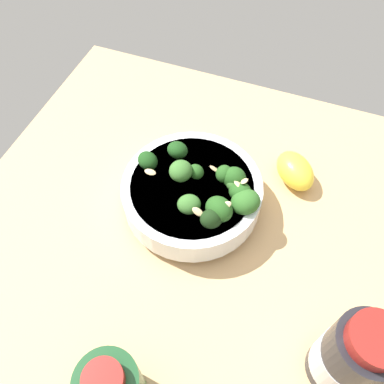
% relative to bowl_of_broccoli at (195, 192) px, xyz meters
% --- Properties ---
extents(ground_plane, '(0.71, 0.71, 0.05)m').
position_rel_bowl_of_broccoli_xyz_m(ground_plane, '(0.00, 0.03, -0.07)').
color(ground_plane, tan).
extents(bowl_of_broccoli, '(0.23, 0.22, 0.10)m').
position_rel_bowl_of_broccoli_xyz_m(bowl_of_broccoli, '(0.00, 0.00, 0.00)').
color(bowl_of_broccoli, white).
rests_on(bowl_of_broccoli, ground_plane).
extents(lemon_wedge, '(0.09, 0.10, 0.05)m').
position_rel_bowl_of_broccoli_xyz_m(lemon_wedge, '(-0.14, -0.11, -0.02)').
color(lemon_wedge, yellow).
rests_on(lemon_wedge, ground_plane).
extents(bottle_short, '(0.08, 0.08, 0.16)m').
position_rel_bowl_of_broccoli_xyz_m(bottle_short, '(-0.26, 0.17, 0.03)').
color(bottle_short, black).
rests_on(bottle_short, ground_plane).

